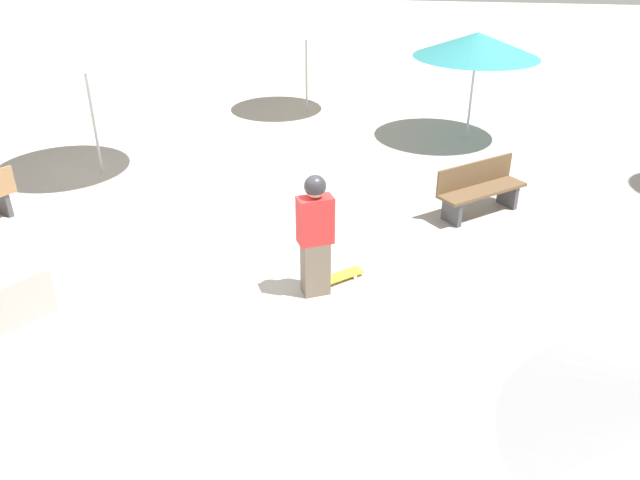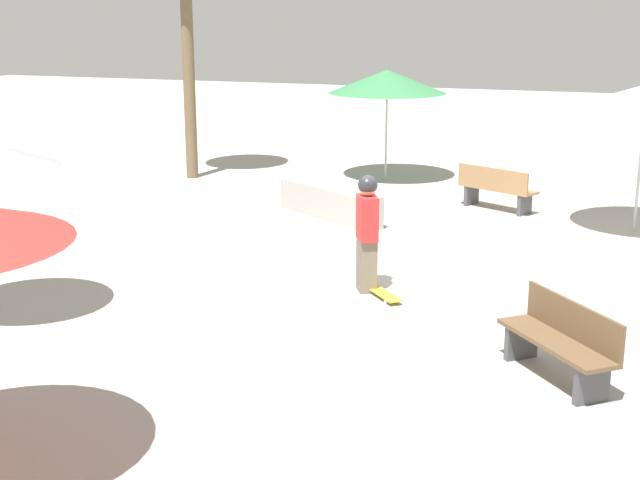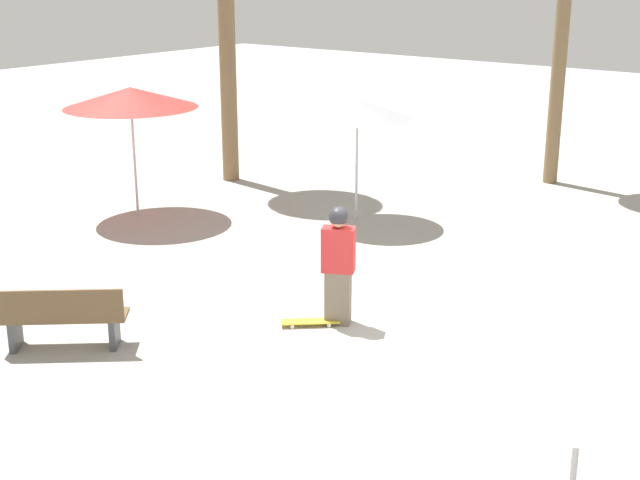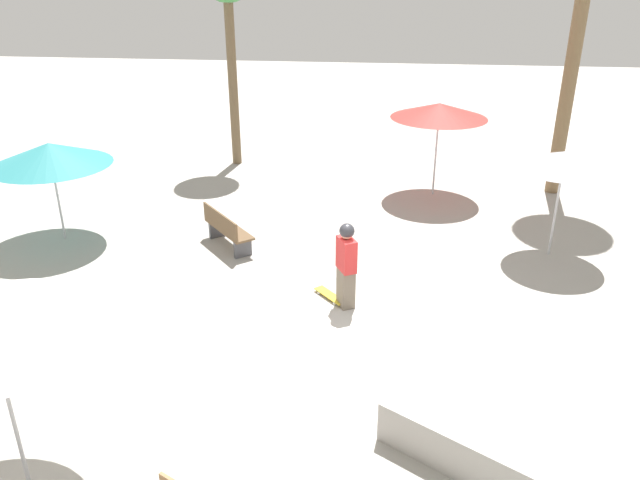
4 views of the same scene
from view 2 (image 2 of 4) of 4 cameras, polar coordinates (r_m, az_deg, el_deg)
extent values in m
plane|color=#ADA8A0|center=(13.47, 3.92, -1.97)|extent=(60.00, 60.00, 0.00)
cube|color=#726656|center=(12.44, 3.00, -1.60)|extent=(0.37, 0.41, 0.74)
cube|color=red|center=(12.26, 3.04, 1.44)|extent=(0.41, 0.50, 0.61)
sphere|color=tan|center=(12.17, 3.07, 3.40)|extent=(0.24, 0.24, 0.24)
sphere|color=#2D2D33|center=(12.16, 3.07, 3.54)|extent=(0.27, 0.27, 0.27)
cube|color=gold|center=(12.23, 4.06, -3.42)|extent=(0.69, 0.73, 0.02)
cylinder|color=silver|center=(12.07, 4.95, -3.87)|extent=(0.06, 0.06, 0.05)
cylinder|color=silver|center=(12.00, 4.23, -3.97)|extent=(0.06, 0.06, 0.05)
cylinder|color=silver|center=(12.49, 3.88, -3.20)|extent=(0.06, 0.06, 0.05)
cylinder|color=silver|center=(12.42, 3.18, -3.30)|extent=(0.06, 0.06, 0.05)
cube|color=#A8A39E|center=(16.66, 0.63, 2.40)|extent=(2.37, 1.68, 0.59)
cube|color=#47474C|center=(9.45, 17.00, -8.82)|extent=(0.35, 0.32, 0.40)
cube|color=#47474C|center=(10.38, 12.75, -6.37)|extent=(0.35, 0.32, 0.40)
cube|color=brown|center=(9.82, 14.86, -6.33)|extent=(1.37, 1.50, 0.05)
cube|color=brown|center=(9.86, 15.89, -4.93)|extent=(1.07, 1.24, 0.40)
cube|color=#47474C|center=(18.08, 9.67, 2.87)|extent=(0.25, 0.39, 0.40)
cube|color=#47474C|center=(17.38, 12.96, 2.22)|extent=(0.25, 0.39, 0.40)
cube|color=#9E754C|center=(17.68, 11.32, 3.27)|extent=(1.62, 1.12, 0.05)
cube|color=#9E754C|center=(17.47, 10.98, 3.90)|extent=(1.44, 0.76, 0.40)
cylinder|color=#B7B7BC|center=(16.39, 19.80, 4.60)|extent=(0.05, 0.05, 2.44)
cylinder|color=#B7B7BC|center=(20.36, 4.26, 7.09)|extent=(0.05, 0.05, 2.30)
cone|color=#387F4C|center=(20.24, 4.32, 10.09)|extent=(2.64, 2.64, 0.52)
cylinder|color=brown|center=(20.57, -8.44, 11.47)|extent=(0.27, 0.27, 5.46)
camera|label=1|loc=(14.47, -26.20, 15.60)|focal=35.00mm
camera|label=3|loc=(19.03, 38.15, 14.41)|focal=50.00mm
camera|label=4|loc=(21.91, 9.21, 19.92)|focal=35.00mm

